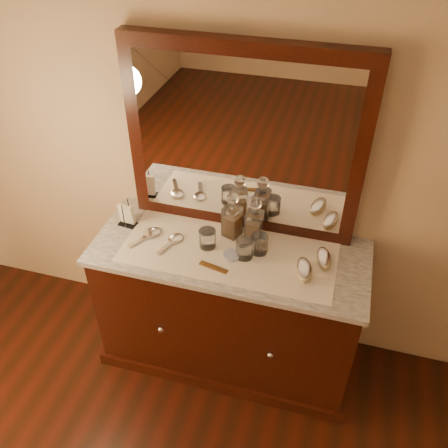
# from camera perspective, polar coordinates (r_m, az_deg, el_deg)

# --- Properties ---
(dresser_cabinet) EXTENTS (1.40, 0.55, 0.82)m
(dresser_cabinet) POSITION_cam_1_polar(r_m,az_deg,el_deg) (2.78, 0.58, -10.01)
(dresser_cabinet) COLOR black
(dresser_cabinet) RESTS_ON floor
(dresser_plinth) EXTENTS (1.46, 0.59, 0.08)m
(dresser_plinth) POSITION_cam_1_polar(r_m,az_deg,el_deg) (3.06, 0.53, -14.62)
(dresser_plinth) COLOR black
(dresser_plinth) RESTS_ON floor
(knob_left) EXTENTS (0.04, 0.04, 0.04)m
(knob_left) POSITION_cam_1_polar(r_m,az_deg,el_deg) (2.64, -7.55, -12.43)
(knob_left) COLOR silver
(knob_left) RESTS_ON dresser_cabinet
(knob_right) EXTENTS (0.04, 0.04, 0.04)m
(knob_right) POSITION_cam_1_polar(r_m,az_deg,el_deg) (2.53, 5.59, -15.37)
(knob_right) COLOR silver
(knob_right) RESTS_ON dresser_cabinet
(marble_top) EXTENTS (1.44, 0.59, 0.03)m
(marble_top) POSITION_cam_1_polar(r_m,az_deg,el_deg) (2.48, 0.64, -3.44)
(marble_top) COLOR white
(marble_top) RESTS_ON dresser_cabinet
(mirror_frame) EXTENTS (1.20, 0.08, 1.00)m
(mirror_frame) POSITION_cam_1_polar(r_m,az_deg,el_deg) (2.37, 2.32, 9.74)
(mirror_frame) COLOR black
(mirror_frame) RESTS_ON marble_top
(mirror_glass) EXTENTS (1.06, 0.01, 0.86)m
(mirror_glass) POSITION_cam_1_polar(r_m,az_deg,el_deg) (2.34, 2.11, 9.36)
(mirror_glass) COLOR white
(mirror_glass) RESTS_ON marble_top
(lace_runner) EXTENTS (1.10, 0.45, 0.00)m
(lace_runner) POSITION_cam_1_polar(r_m,az_deg,el_deg) (2.45, 0.51, -3.44)
(lace_runner) COLOR white
(lace_runner) RESTS_ON marble_top
(pin_dish) EXTENTS (0.10, 0.10, 0.02)m
(pin_dish) POSITION_cam_1_polar(r_m,az_deg,el_deg) (2.42, 0.97, -3.76)
(pin_dish) COLOR white
(pin_dish) RESTS_ON lace_runner
(comb) EXTENTS (0.15, 0.06, 0.01)m
(comb) POSITION_cam_1_polar(r_m,az_deg,el_deg) (2.36, -1.28, -5.20)
(comb) COLOR brown
(comb) RESTS_ON lace_runner
(napkin_rack) EXTENTS (0.11, 0.07, 0.15)m
(napkin_rack) POSITION_cam_1_polar(r_m,az_deg,el_deg) (2.65, -11.59, 0.98)
(napkin_rack) COLOR black
(napkin_rack) RESTS_ON marble_top
(decanter_left) EXTENTS (0.11, 0.11, 0.28)m
(decanter_left) POSITION_cam_1_polar(r_m,az_deg,el_deg) (2.49, 0.99, 0.63)
(decanter_left) COLOR #955615
(decanter_left) RESTS_ON lace_runner
(decanter_right) EXTENTS (0.09, 0.09, 0.28)m
(decanter_right) POSITION_cam_1_polar(r_m,az_deg,el_deg) (2.46, 3.62, -0.04)
(decanter_right) COLOR #955615
(decanter_right) RESTS_ON lace_runner
(brush_near) EXTENTS (0.11, 0.18, 0.05)m
(brush_near) POSITION_cam_1_polar(r_m,az_deg,el_deg) (2.35, 9.59, -5.48)
(brush_near) COLOR tan
(brush_near) RESTS_ON lace_runner
(brush_far) EXTENTS (0.10, 0.17, 0.04)m
(brush_far) POSITION_cam_1_polar(r_m,az_deg,el_deg) (2.43, 11.89, -4.08)
(brush_far) COLOR tan
(brush_far) RESTS_ON lace_runner
(hand_mirror_outer) EXTENTS (0.15, 0.21, 0.02)m
(hand_mirror_outer) POSITION_cam_1_polar(r_m,az_deg,el_deg) (2.58, -8.91, -1.20)
(hand_mirror_outer) COLOR silver
(hand_mirror_outer) RESTS_ON lace_runner
(hand_mirror_inner) EXTENTS (0.11, 0.20, 0.02)m
(hand_mirror_inner) POSITION_cam_1_polar(r_m,az_deg,el_deg) (2.52, -6.05, -1.93)
(hand_mirror_inner) COLOR silver
(hand_mirror_inner) RESTS_ON lace_runner
(tumblers) EXTENTS (0.36, 0.15, 0.10)m
(tumblers) POSITION_cam_1_polar(r_m,az_deg,el_deg) (2.42, 1.56, -2.38)
(tumblers) COLOR white
(tumblers) RESTS_ON lace_runner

